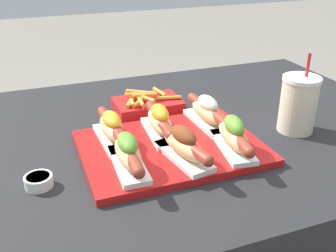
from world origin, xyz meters
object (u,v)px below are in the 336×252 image
(hot_dog_4, at_px, (160,122))
(hot_dog_5, at_px, (207,112))
(hot_dog_1, at_px, (183,145))
(hot_dog_3, at_px, (112,128))
(sauce_bowl, at_px, (39,181))
(fries_basket, at_px, (147,105))
(hot_dog_2, at_px, (233,135))
(hot_dog_0, at_px, (128,153))
(drink_cup, at_px, (298,104))
(serving_tray, at_px, (171,148))

(hot_dog_4, relative_size, hot_dog_5, 1.00)
(hot_dog_1, bearing_deg, hot_dog_3, 133.30)
(sauce_bowl, relative_size, fries_basket, 0.30)
(hot_dog_1, xyz_separation_m, hot_dog_4, (-0.01, 0.13, 0.00))
(hot_dog_5, bearing_deg, sauce_bowl, -165.19)
(hot_dog_2, relative_size, hot_dog_4, 0.99)
(hot_dog_1, xyz_separation_m, hot_dog_2, (0.13, -0.00, 0.00))
(hot_dog_1, relative_size, hot_dog_2, 1.00)
(hot_dog_1, bearing_deg, hot_dog_5, 48.22)
(hot_dog_0, xyz_separation_m, drink_cup, (0.47, 0.05, 0.02))
(hot_dog_4, distance_m, fries_basket, 0.19)
(hot_dog_1, bearing_deg, hot_dog_2, -0.05)
(hot_dog_0, xyz_separation_m, hot_dog_4, (0.12, 0.12, 0.00))
(serving_tray, bearing_deg, hot_dog_2, -28.80)
(hot_dog_1, height_order, fries_basket, hot_dog_1)
(hot_dog_0, bearing_deg, fries_basket, 65.20)
(sauce_bowl, bearing_deg, hot_dog_3, 30.66)
(serving_tray, xyz_separation_m, hot_dog_1, (0.00, -0.07, 0.04))
(hot_dog_2, bearing_deg, sauce_bowl, 176.38)
(sauce_bowl, bearing_deg, fries_basket, 41.44)
(hot_dog_3, bearing_deg, hot_dog_0, -88.33)
(hot_dog_3, distance_m, hot_dog_4, 0.12)
(hot_dog_2, bearing_deg, drink_cup, 14.96)
(hot_dog_2, xyz_separation_m, hot_dog_3, (-0.25, 0.14, -0.00))
(hot_dog_3, xyz_separation_m, sauce_bowl, (-0.18, -0.11, -0.04))
(serving_tray, xyz_separation_m, fries_basket, (0.02, 0.25, 0.01))
(hot_dog_3, height_order, fries_basket, hot_dog_3)
(hot_dog_1, xyz_separation_m, hot_dog_5, (0.13, 0.14, 0.00))
(hot_dog_0, height_order, hot_dog_3, hot_dog_0)
(hot_dog_0, bearing_deg, hot_dog_2, -2.08)
(hot_dog_4, height_order, hot_dog_5, same)
(fries_basket, bearing_deg, drink_cup, -38.27)
(hot_dog_3, relative_size, drink_cup, 1.02)
(hot_dog_2, distance_m, fries_basket, 0.34)
(hot_dog_4, bearing_deg, fries_basket, 81.78)
(hot_dog_1, relative_size, hot_dog_4, 0.99)
(hot_dog_4, bearing_deg, sauce_bowl, -161.27)
(serving_tray, bearing_deg, hot_dog_3, 152.29)
(fries_basket, bearing_deg, hot_dog_2, -71.53)
(fries_basket, bearing_deg, hot_dog_5, -57.88)
(hot_dog_5, bearing_deg, hot_dog_4, -174.33)
(hot_dog_2, xyz_separation_m, fries_basket, (-0.11, 0.32, -0.03))
(hot_dog_2, distance_m, drink_cup, 0.23)
(hot_dog_4, bearing_deg, hot_dog_5, 5.67)
(sauce_bowl, height_order, fries_basket, fries_basket)
(hot_dog_5, bearing_deg, drink_cup, -21.09)
(sauce_bowl, bearing_deg, hot_dog_5, 14.81)
(serving_tray, height_order, hot_dog_5, hot_dog_5)
(hot_dog_2, xyz_separation_m, hot_dog_5, (0.00, 0.14, -0.00))
(hot_dog_0, bearing_deg, sauce_bowl, 174.32)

